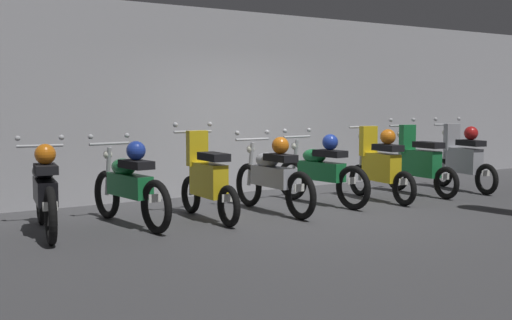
{
  "coord_description": "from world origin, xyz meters",
  "views": [
    {
      "loc": [
        -5.53,
        -7.05,
        1.56
      ],
      "look_at": [
        -0.72,
        0.47,
        0.75
      ],
      "focal_mm": 44.79,
      "sensor_mm": 36.0,
      "label": 1
    }
  ],
  "objects_px": {
    "motorbike_slot_0": "(45,190)",
    "motorbike_slot_1": "(129,184)",
    "motorbike_slot_3": "(273,176)",
    "motorbike_slot_5": "(380,165)",
    "motorbike_slot_6": "(419,163)",
    "motorbike_slot_4": "(321,170)",
    "motorbike_slot_7": "(463,158)",
    "motorbike_slot_2": "(207,180)"
  },
  "relations": [
    {
      "from": "motorbike_slot_1",
      "to": "motorbike_slot_6",
      "type": "distance_m",
      "value": 5.16
    },
    {
      "from": "motorbike_slot_2",
      "to": "motorbike_slot_7",
      "type": "distance_m",
      "value": 5.16
    },
    {
      "from": "motorbike_slot_1",
      "to": "motorbike_slot_7",
      "type": "height_order",
      "value": "motorbike_slot_7"
    },
    {
      "from": "motorbike_slot_3",
      "to": "motorbike_slot_4",
      "type": "bearing_deg",
      "value": 11.47
    },
    {
      "from": "motorbike_slot_5",
      "to": "motorbike_slot_6",
      "type": "distance_m",
      "value": 1.04
    },
    {
      "from": "motorbike_slot_1",
      "to": "motorbike_slot_5",
      "type": "bearing_deg",
      "value": -2.35
    },
    {
      "from": "motorbike_slot_5",
      "to": "motorbike_slot_6",
      "type": "relative_size",
      "value": 1.0
    },
    {
      "from": "motorbike_slot_6",
      "to": "motorbike_slot_7",
      "type": "bearing_deg",
      "value": -3.29
    },
    {
      "from": "motorbike_slot_1",
      "to": "motorbike_slot_5",
      "type": "xyz_separation_m",
      "value": [
        4.13,
        -0.17,
        0.04
      ]
    },
    {
      "from": "motorbike_slot_1",
      "to": "motorbike_slot_3",
      "type": "height_order",
      "value": "same"
    },
    {
      "from": "motorbike_slot_1",
      "to": "motorbike_slot_7",
      "type": "xyz_separation_m",
      "value": [
        6.2,
        -0.09,
        0.04
      ]
    },
    {
      "from": "motorbike_slot_4",
      "to": "motorbike_slot_7",
      "type": "distance_m",
      "value": 3.1
    },
    {
      "from": "motorbike_slot_5",
      "to": "motorbike_slot_7",
      "type": "xyz_separation_m",
      "value": [
        2.07,
        0.08,
        0.0
      ]
    },
    {
      "from": "motorbike_slot_6",
      "to": "motorbike_slot_7",
      "type": "distance_m",
      "value": 1.04
    },
    {
      "from": "motorbike_slot_0",
      "to": "motorbike_slot_1",
      "type": "xyz_separation_m",
      "value": [
        1.03,
        -0.06,
        0.0
      ]
    },
    {
      "from": "motorbike_slot_5",
      "to": "motorbike_slot_6",
      "type": "bearing_deg",
      "value": 7.57
    },
    {
      "from": "motorbike_slot_2",
      "to": "motorbike_slot_3",
      "type": "relative_size",
      "value": 0.86
    },
    {
      "from": "motorbike_slot_0",
      "to": "motorbike_slot_4",
      "type": "xyz_separation_m",
      "value": [
        4.12,
        -0.02,
        0.0
      ]
    },
    {
      "from": "motorbike_slot_5",
      "to": "motorbike_slot_6",
      "type": "xyz_separation_m",
      "value": [
        1.03,
        0.14,
        -0.04
      ]
    },
    {
      "from": "motorbike_slot_0",
      "to": "motorbike_slot_6",
      "type": "height_order",
      "value": "motorbike_slot_6"
    },
    {
      "from": "motorbike_slot_5",
      "to": "motorbike_slot_7",
      "type": "distance_m",
      "value": 2.07
    },
    {
      "from": "motorbike_slot_0",
      "to": "motorbike_slot_5",
      "type": "xyz_separation_m",
      "value": [
        5.16,
        -0.22,
        0.04
      ]
    },
    {
      "from": "motorbike_slot_4",
      "to": "motorbike_slot_3",
      "type": "bearing_deg",
      "value": -168.53
    },
    {
      "from": "motorbike_slot_0",
      "to": "motorbike_slot_7",
      "type": "xyz_separation_m",
      "value": [
        7.23,
        -0.15,
        0.04
      ]
    },
    {
      "from": "motorbike_slot_0",
      "to": "motorbike_slot_7",
      "type": "height_order",
      "value": "motorbike_slot_7"
    },
    {
      "from": "motorbike_slot_4",
      "to": "motorbike_slot_0",
      "type": "bearing_deg",
      "value": 179.69
    },
    {
      "from": "motorbike_slot_5",
      "to": "motorbike_slot_6",
      "type": "height_order",
      "value": "motorbike_slot_6"
    },
    {
      "from": "motorbike_slot_3",
      "to": "motorbike_slot_7",
      "type": "height_order",
      "value": "motorbike_slot_7"
    },
    {
      "from": "motorbike_slot_2",
      "to": "motorbike_slot_4",
      "type": "xyz_separation_m",
      "value": [
        2.06,
        0.18,
        0.0
      ]
    },
    {
      "from": "motorbike_slot_1",
      "to": "motorbike_slot_5",
      "type": "relative_size",
      "value": 1.16
    },
    {
      "from": "motorbike_slot_6",
      "to": "motorbike_slot_5",
      "type": "bearing_deg",
      "value": -172.43
    },
    {
      "from": "motorbike_slot_2",
      "to": "motorbike_slot_6",
      "type": "height_order",
      "value": "same"
    },
    {
      "from": "motorbike_slot_2",
      "to": "motorbike_slot_1",
      "type": "bearing_deg",
      "value": 171.97
    },
    {
      "from": "motorbike_slot_0",
      "to": "motorbike_slot_6",
      "type": "xyz_separation_m",
      "value": [
        6.19,
        -0.09,
        -0.0
      ]
    },
    {
      "from": "motorbike_slot_1",
      "to": "motorbike_slot_3",
      "type": "relative_size",
      "value": 1.0
    },
    {
      "from": "motorbike_slot_3",
      "to": "motorbike_slot_5",
      "type": "relative_size",
      "value": 1.16
    },
    {
      "from": "motorbike_slot_3",
      "to": "motorbike_slot_4",
      "type": "xyz_separation_m",
      "value": [
        1.03,
        0.21,
        0.0
      ]
    },
    {
      "from": "motorbike_slot_2",
      "to": "motorbike_slot_0",
      "type": "bearing_deg",
      "value": 174.43
    },
    {
      "from": "motorbike_slot_6",
      "to": "motorbike_slot_0",
      "type": "bearing_deg",
      "value": 179.19
    },
    {
      "from": "motorbike_slot_1",
      "to": "motorbike_slot_7",
      "type": "distance_m",
      "value": 6.2
    },
    {
      "from": "motorbike_slot_4",
      "to": "motorbike_slot_5",
      "type": "height_order",
      "value": "motorbike_slot_5"
    },
    {
      "from": "motorbike_slot_0",
      "to": "motorbike_slot_4",
      "type": "height_order",
      "value": "same"
    }
  ]
}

